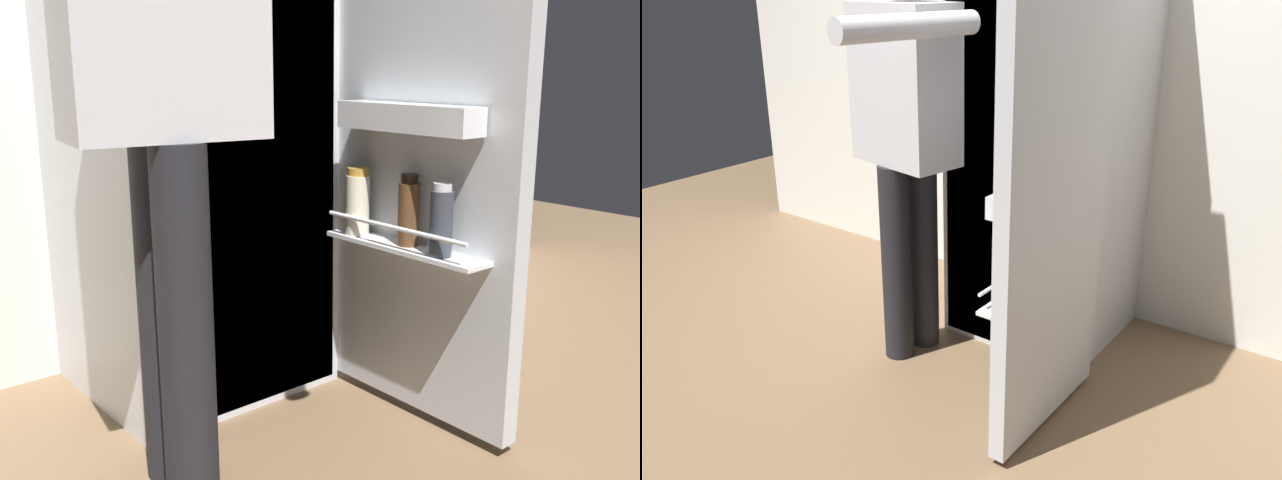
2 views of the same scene
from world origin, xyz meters
The scene contains 3 objects.
ground_plane centered at (0.00, 0.00, 0.00)m, with size 6.82×6.82×0.00m, color brown.
refrigerator centered at (0.03, 0.50, 0.88)m, with size 0.71×1.23×1.77m.
person centered at (-0.33, 0.04, 0.98)m, with size 0.54×0.75×1.64m.
Camera 1 is at (-1.06, -1.31, 0.98)m, focal length 40.11 mm.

